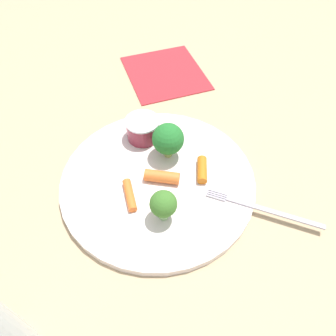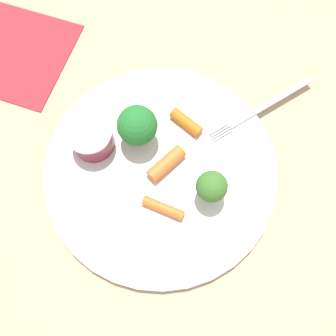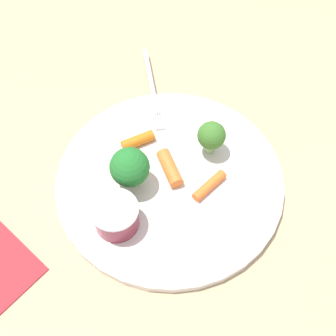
{
  "view_description": "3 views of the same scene",
  "coord_description": "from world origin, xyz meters",
  "px_view_note": "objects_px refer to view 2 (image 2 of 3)",
  "views": [
    {
      "loc": [
        -0.28,
        0.07,
        0.39
      ],
      "look_at": [
        0.0,
        -0.02,
        0.02
      ],
      "focal_mm": 34.85,
      "sensor_mm": 36.0,
      "label": 1
    },
    {
      "loc": [
        -0.06,
        0.13,
        0.43
      ],
      "look_at": [
        -0.01,
        -0.0,
        0.02
      ],
      "focal_mm": 38.58,
      "sensor_mm": 36.0,
      "label": 2
    },
    {
      "loc": [
        0.2,
        0.19,
        0.45
      ],
      "look_at": [
        0.0,
        -0.0,
        0.03
      ],
      "focal_mm": 44.3,
      "sensor_mm": 36.0,
      "label": 3
    }
  ],
  "objects_px": {
    "carrot_stick_1": "(186,122)",
    "broccoli_floret_0": "(137,126)",
    "fork": "(261,109)",
    "plate": "(161,169)",
    "carrot_stick_0": "(163,208)",
    "napkin": "(9,51)",
    "sauce_cup": "(93,135)",
    "broccoli_floret_1": "(212,187)",
    "carrot_stick_2": "(166,163)"
  },
  "relations": [
    {
      "from": "carrot_stick_1",
      "to": "napkin",
      "type": "bearing_deg",
      "value": -4.73
    },
    {
      "from": "plate",
      "to": "broccoli_floret_1",
      "type": "distance_m",
      "value": 0.08
    },
    {
      "from": "carrot_stick_0",
      "to": "fork",
      "type": "distance_m",
      "value": 0.18
    },
    {
      "from": "sauce_cup",
      "to": "broccoli_floret_0",
      "type": "height_order",
      "value": "broccoli_floret_0"
    },
    {
      "from": "carrot_stick_1",
      "to": "fork",
      "type": "relative_size",
      "value": 0.33
    },
    {
      "from": "carrot_stick_0",
      "to": "napkin",
      "type": "distance_m",
      "value": 0.32
    },
    {
      "from": "plate",
      "to": "carrot_stick_0",
      "type": "bearing_deg",
      "value": 114.85
    },
    {
      "from": "carrot_stick_1",
      "to": "fork",
      "type": "distance_m",
      "value": 0.1
    },
    {
      "from": "carrot_stick_2",
      "to": "broccoli_floret_1",
      "type": "bearing_deg",
      "value": 166.05
    },
    {
      "from": "carrot_stick_1",
      "to": "carrot_stick_2",
      "type": "distance_m",
      "value": 0.06
    },
    {
      "from": "plate",
      "to": "broccoli_floret_0",
      "type": "height_order",
      "value": "broccoli_floret_0"
    },
    {
      "from": "carrot_stick_2",
      "to": "napkin",
      "type": "distance_m",
      "value": 0.28
    },
    {
      "from": "plate",
      "to": "broccoli_floret_1",
      "type": "relative_size",
      "value": 5.69
    },
    {
      "from": "broccoli_floret_1",
      "to": "carrot_stick_2",
      "type": "relative_size",
      "value": 1.0
    },
    {
      "from": "carrot_stick_1",
      "to": "broccoli_floret_0",
      "type": "bearing_deg",
      "value": 38.53
    },
    {
      "from": "carrot_stick_2",
      "to": "fork",
      "type": "xyz_separation_m",
      "value": [
        -0.09,
        -0.12,
        -0.01
      ]
    },
    {
      "from": "broccoli_floret_0",
      "to": "fork",
      "type": "bearing_deg",
      "value": -144.31
    },
    {
      "from": "carrot_stick_1",
      "to": "napkin",
      "type": "relative_size",
      "value": 0.27
    },
    {
      "from": "plate",
      "to": "sauce_cup",
      "type": "bearing_deg",
      "value": -2.85
    },
    {
      "from": "napkin",
      "to": "sauce_cup",
      "type": "bearing_deg",
      "value": 154.4
    },
    {
      "from": "carrot_stick_1",
      "to": "carrot_stick_0",
      "type": "bearing_deg",
      "value": 96.58
    },
    {
      "from": "broccoli_floret_1",
      "to": "fork",
      "type": "bearing_deg",
      "value": -101.35
    },
    {
      "from": "plate",
      "to": "napkin",
      "type": "xyz_separation_m",
      "value": [
        0.26,
        -0.09,
        -0.0
      ]
    },
    {
      "from": "carrot_stick_2",
      "to": "plate",
      "type": "bearing_deg",
      "value": 43.0
    },
    {
      "from": "plate",
      "to": "broccoli_floret_1",
      "type": "xyz_separation_m",
      "value": [
        -0.07,
        0.01,
        0.04
      ]
    },
    {
      "from": "plate",
      "to": "napkin",
      "type": "height_order",
      "value": "plate"
    },
    {
      "from": "plate",
      "to": "broccoli_floret_0",
      "type": "xyz_separation_m",
      "value": [
        0.04,
        -0.03,
        0.04
      ]
    },
    {
      "from": "broccoli_floret_0",
      "to": "carrot_stick_2",
      "type": "bearing_deg",
      "value": 153.24
    },
    {
      "from": "fork",
      "to": "carrot_stick_1",
      "type": "bearing_deg",
      "value": 33.95
    },
    {
      "from": "sauce_cup",
      "to": "carrot_stick_0",
      "type": "bearing_deg",
      "value": 155.21
    },
    {
      "from": "carrot_stick_2",
      "to": "fork",
      "type": "height_order",
      "value": "carrot_stick_2"
    },
    {
      "from": "carrot_stick_0",
      "to": "carrot_stick_1",
      "type": "bearing_deg",
      "value": -83.42
    },
    {
      "from": "broccoli_floret_1",
      "to": "carrot_stick_2",
      "type": "xyz_separation_m",
      "value": [
        0.06,
        -0.01,
        -0.02
      ]
    },
    {
      "from": "sauce_cup",
      "to": "broccoli_floret_1",
      "type": "xyz_separation_m",
      "value": [
        -0.15,
        0.01,
        0.01
      ]
    },
    {
      "from": "fork",
      "to": "napkin",
      "type": "xyz_separation_m",
      "value": [
        0.35,
        0.03,
        -0.01
      ]
    },
    {
      "from": "sauce_cup",
      "to": "broccoli_floret_1",
      "type": "distance_m",
      "value": 0.15
    },
    {
      "from": "carrot_stick_0",
      "to": "napkin",
      "type": "bearing_deg",
      "value": -25.28
    },
    {
      "from": "plate",
      "to": "carrot_stick_2",
      "type": "relative_size",
      "value": 5.66
    },
    {
      "from": "sauce_cup",
      "to": "broccoli_floret_0",
      "type": "relative_size",
      "value": 0.9
    },
    {
      "from": "broccoli_floret_0",
      "to": "napkin",
      "type": "bearing_deg",
      "value": -15.13
    },
    {
      "from": "plate",
      "to": "sauce_cup",
      "type": "xyz_separation_m",
      "value": [
        0.09,
        -0.0,
        0.02
      ]
    },
    {
      "from": "broccoli_floret_1",
      "to": "carrot_stick_0",
      "type": "bearing_deg",
      "value": 39.9
    },
    {
      "from": "broccoli_floret_0",
      "to": "napkin",
      "type": "height_order",
      "value": "broccoli_floret_0"
    },
    {
      "from": "sauce_cup",
      "to": "broccoli_floret_0",
      "type": "xyz_separation_m",
      "value": [
        -0.05,
        -0.02,
        0.02
      ]
    },
    {
      "from": "carrot_stick_2",
      "to": "napkin",
      "type": "height_order",
      "value": "carrot_stick_2"
    },
    {
      "from": "carrot_stick_1",
      "to": "carrot_stick_2",
      "type": "bearing_deg",
      "value": 86.99
    },
    {
      "from": "plate",
      "to": "napkin",
      "type": "distance_m",
      "value": 0.28
    },
    {
      "from": "broccoli_floret_1",
      "to": "fork",
      "type": "xyz_separation_m",
      "value": [
        -0.03,
        -0.13,
        -0.03
      ]
    },
    {
      "from": "plate",
      "to": "fork",
      "type": "height_order",
      "value": "fork"
    },
    {
      "from": "carrot_stick_0",
      "to": "sauce_cup",
      "type": "bearing_deg",
      "value": -24.79
    }
  ]
}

